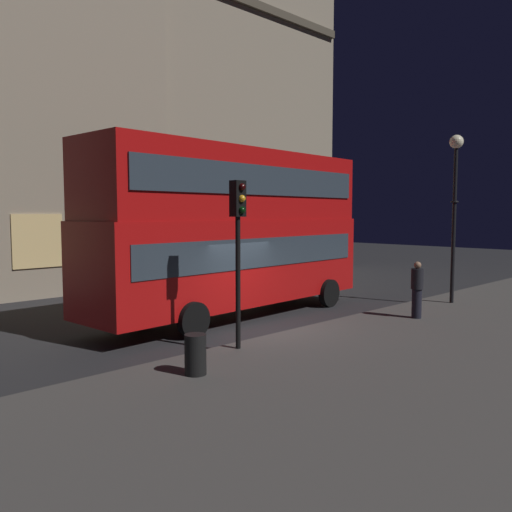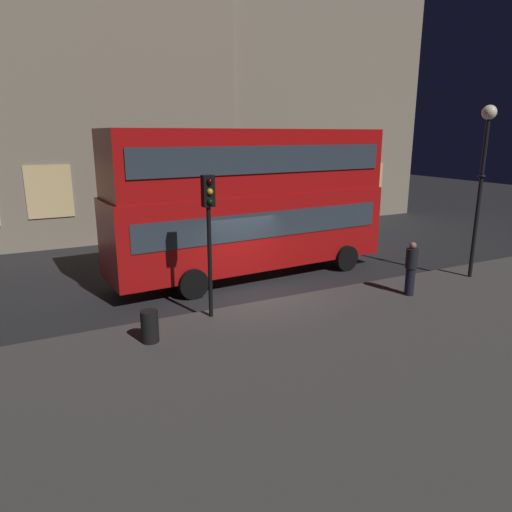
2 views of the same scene
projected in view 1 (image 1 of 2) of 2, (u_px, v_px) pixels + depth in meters
name	position (u px, v px, depth m)	size (l,w,h in m)	color
ground_plane	(258.00, 331.00, 14.98)	(80.00, 80.00, 0.00)	#232326
sidewalk_slab	(440.00, 370.00, 11.07)	(44.00, 9.27, 0.12)	#423F3D
building_plain_facade	(186.00, 122.00, 29.51)	(17.99, 7.25, 17.04)	gray
double_decker_bus	(233.00, 225.00, 16.89)	(10.71, 3.31, 5.37)	#B20F0F
traffic_light_near_kerb	(238.00, 229.00, 12.36)	(0.32, 0.36, 4.02)	black
street_lamp	(455.00, 183.00, 18.67)	(0.49, 0.49, 6.03)	black
pedestrian	(417.00, 289.00, 16.18)	(0.38, 0.38, 1.76)	black
litter_bin	(195.00, 354.00, 10.53)	(0.44, 0.44, 0.82)	black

